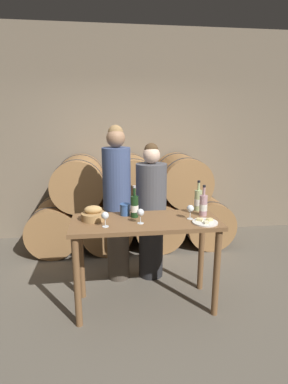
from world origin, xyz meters
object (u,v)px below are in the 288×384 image
object	(u,v)px
tasting_table	(146,236)
person_right	(151,212)
wine_bottle_white	(198,200)
bread_basket	(93,215)
wine_bottle_red	(134,206)
wine_glass_left	(140,213)
person_left	(117,203)
wine_glass_center	(190,209)
wine_glass_far_left	(105,216)
wine_bottle_rose	(203,205)
cheese_plate	(205,222)
blue_crock	(125,209)

from	to	relation	value
tasting_table	person_right	size ratio (longest dim) A/B	0.88
tasting_table	wine_bottle_white	size ratio (longest dim) A/B	4.38
person_right	bread_basket	distance (m)	0.86
wine_bottle_red	wine_glass_left	world-z (taller)	wine_bottle_red
wine_bottle_white	person_left	bearing A→B (deg)	156.37
person_right	wine_glass_center	distance (m)	0.72
wine_bottle_white	wine_glass_far_left	size ratio (longest dim) A/B	2.30
wine_glass_far_left	wine_bottle_white	bearing A→B (deg)	20.97
wine_glass_center	wine_glass_far_left	bearing A→B (deg)	-172.11
person_left	person_right	distance (m)	0.41
wine_bottle_white	wine_glass_far_left	bearing A→B (deg)	-159.03
person_right	bread_basket	size ratio (longest dim) A/B	7.03
person_right	wine_bottle_red	size ratio (longest dim) A/B	5.07
bread_basket	wine_glass_left	world-z (taller)	bread_basket
wine_bottle_white	wine_bottle_rose	distance (m)	0.18
tasting_table	person_right	bearing A→B (deg)	76.44
person_right	bread_basket	xyz separation A→B (m)	(-0.64, -0.54, 0.17)
tasting_table	wine_glass_center	distance (m)	0.51
tasting_table	person_left	size ratio (longest dim) A/B	0.79
cheese_plate	person_left	bearing A→B (deg)	136.11
tasting_table	blue_crock	xyz separation A→B (m)	(-0.19, 0.18, 0.23)
wine_glass_far_left	wine_glass_center	size ratio (longest dim) A/B	1.00
cheese_plate	wine_glass_center	world-z (taller)	wine_glass_center
person_right	wine_glass_left	bearing A→B (deg)	-106.48
wine_bottle_red	blue_crock	distance (m)	0.12
wine_bottle_white	blue_crock	bearing A→B (deg)	-175.54
wine_bottle_rose	blue_crock	distance (m)	0.79
wine_bottle_red	blue_crock	size ratio (longest dim) A/B	2.70
cheese_plate	wine_glass_left	distance (m)	0.61
wine_glass_left	bread_basket	bearing A→B (deg)	160.73
blue_crock	wine_glass_center	distance (m)	0.65
wine_bottle_rose	cheese_plate	xyz separation A→B (m)	(-0.05, -0.22, -0.10)
person_left	wine_glass_center	bearing A→B (deg)	-42.62
person_right	wine_bottle_rose	distance (m)	0.74
tasting_table	wine_bottle_rose	xyz separation A→B (m)	(0.59, 0.06, 0.27)
bread_basket	blue_crock	bearing A→B (deg)	19.65
person_right	wine_bottle_white	xyz separation A→B (m)	(0.44, -0.37, 0.22)
wine_bottle_white	blue_crock	world-z (taller)	wine_bottle_white
wine_glass_far_left	wine_glass_center	xyz separation A→B (m)	(0.82, 0.11, 0.00)
tasting_table	wine_glass_left	xyz separation A→B (m)	(-0.06, -0.09, 0.26)
cheese_plate	wine_glass_left	xyz separation A→B (m)	(-0.60, 0.07, 0.09)
wine_glass_far_left	wine_glass_left	bearing A→B (deg)	8.52
wine_bottle_white	wine_glass_center	xyz separation A→B (m)	(-0.16, -0.26, -0.01)
person_right	cheese_plate	xyz separation A→B (m)	(0.40, -0.76, 0.12)
tasting_table	wine_glass_center	world-z (taller)	wine_glass_center
cheese_plate	wine_glass_far_left	bearing A→B (deg)	178.84
cheese_plate	person_right	bearing A→B (deg)	117.49
person_left	bread_basket	size ratio (longest dim) A/B	7.89
tasting_table	wine_bottle_red	size ratio (longest dim) A/B	4.48
cheese_plate	wine_glass_center	bearing A→B (deg)	129.17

